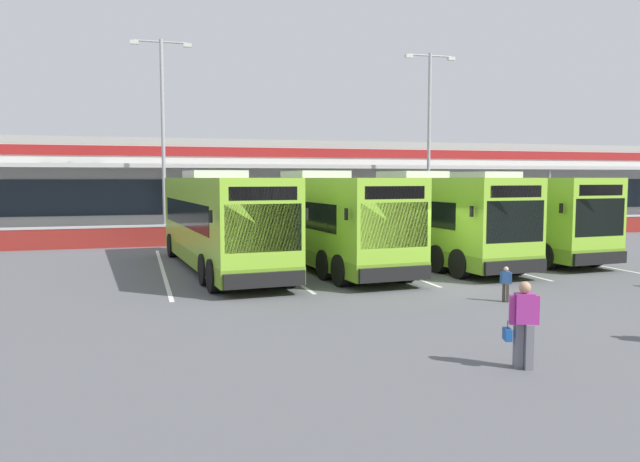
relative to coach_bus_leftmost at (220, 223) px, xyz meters
name	(u,v)px	position (x,y,z in m)	size (l,w,h in m)	color
ground_plane	(434,285)	(6.27, -5.35, -1.79)	(200.00, 200.00, 0.00)	#56565B
terminal_building	(267,184)	(6.27, 21.56, 1.23)	(70.00, 13.00, 6.00)	#B7B7B2
red_barrier_wall	(313,232)	(6.27, 9.15, -1.23)	(60.00, 0.40, 1.10)	maroon
coach_bus_leftmost	(220,223)	(0.00, 0.00, 0.00)	(3.71, 12.31, 3.78)	#8CC633
coach_bus_left_centre	(323,221)	(4.07, -0.05, 0.00)	(3.71, 12.31, 3.78)	#8CC633
coach_bus_centre	(422,219)	(8.53, 0.26, 0.00)	(3.71, 12.31, 3.78)	#8CC633
coach_bus_right_centre	(497,215)	(12.77, 1.27, 0.00)	(3.71, 12.31, 3.78)	#8CC633
bay_stripe_far_west	(163,270)	(-2.13, 0.65, -1.78)	(0.14, 13.00, 0.01)	silver
bay_stripe_west	(270,265)	(2.07, 0.65, -1.78)	(0.14, 13.00, 0.01)	silver
bay_stripe_mid_west	(369,261)	(6.27, 0.65, -1.78)	(0.14, 13.00, 0.01)	silver
bay_stripe_centre	(458,258)	(10.47, 0.65, -1.78)	(0.14, 13.00, 0.01)	silver
bay_stripe_mid_east	(540,254)	(14.67, 0.65, -1.78)	(0.14, 13.00, 0.01)	silver
pedestrian_with_handbag	(523,323)	(3.71, -13.97, -0.93)	(0.64, 0.46, 1.62)	slate
pedestrian_child	(506,283)	(6.94, -8.46, -1.24)	(0.31, 0.26, 1.00)	#4C4238
lamp_post_west	(163,127)	(-1.53, 11.92, 4.50)	(3.24, 0.28, 11.00)	#9E9EA3
lamp_post_centre	(429,132)	(14.22, 11.29, 4.50)	(3.24, 0.28, 11.00)	#9E9EA3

